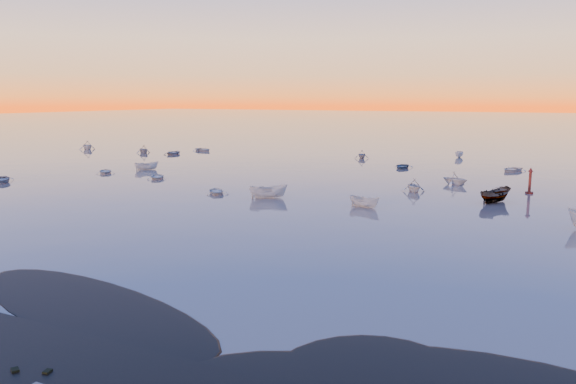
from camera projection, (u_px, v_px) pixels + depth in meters
The scene contains 6 objects.
ground at pixel (431, 146), 118.36m from camera, with size 600.00×600.00×0.00m, color #625751.
mud_lobes at pixel (12, 295), 29.00m from camera, with size 140.00×6.00×0.07m, color black, non-canonical shape.
moored_fleet at pixel (358, 172), 76.78m from camera, with size 124.00×58.00×1.20m, color silver, non-canonical shape.
boat_near_left at pixel (1, 182), 67.57m from camera, with size 4.47×1.86×1.12m, color slate.
boat_near_center at pixel (268, 198), 56.90m from camera, with size 3.93×1.66×1.36m, color silver.
channel_marker at pixel (530, 183), 59.41m from camera, with size 0.81×0.81×2.88m.
Camera 1 is at (25.08, -19.55, 10.07)m, focal length 35.00 mm.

